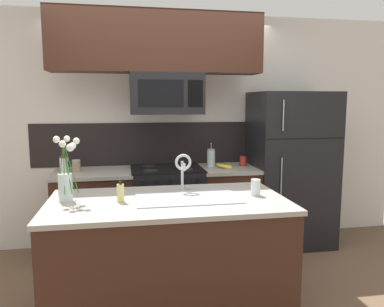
{
  "coord_description": "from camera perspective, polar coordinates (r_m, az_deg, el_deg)",
  "views": [
    {
      "loc": [
        -0.43,
        -3.02,
        1.62
      ],
      "look_at": [
        0.16,
        0.27,
        1.16
      ],
      "focal_mm": 35.0,
      "sensor_mm": 36.0,
      "label": 1
    }
  ],
  "objects": [
    {
      "name": "back_counter_left",
      "position": [
        4.11,
        -14.64,
        -8.89
      ],
      "size": [
        0.81,
        0.65,
        0.91
      ],
      "color": "#381E14",
      "rests_on": "ground"
    },
    {
      "name": "splash_band",
      "position": [
        4.3,
        -4.35,
        1.52
      ],
      "size": [
        2.91,
        0.01,
        0.48
      ],
      "primitive_type": "cube",
      "color": "black",
      "rests_on": "rear_partition"
    },
    {
      "name": "drinking_glass",
      "position": [
        2.92,
        9.66,
        -5.11
      ],
      "size": [
        0.07,
        0.07,
        0.13
      ],
      "color": "silver",
      "rests_on": "island_counter"
    },
    {
      "name": "kitchen_sink",
      "position": [
        2.82,
        -0.69,
        -8.2
      ],
      "size": [
        0.76,
        0.44,
        0.16
      ],
      "color": "#ADAFB5",
      "rests_on": "island_counter"
    },
    {
      "name": "flower_vase",
      "position": [
        2.84,
        -18.65,
        -3.75
      ],
      "size": [
        0.19,
        0.16,
        0.47
      ],
      "color": "silver",
      "rests_on": "island_counter"
    },
    {
      "name": "banana_bunch",
      "position": [
        4.06,
        5.08,
        -1.95
      ],
      "size": [
        0.19,
        0.16,
        0.08
      ],
      "color": "yellow",
      "rests_on": "back_counter_right"
    },
    {
      "name": "ground_plane",
      "position": [
        3.46,
        -1.96,
        -20.12
      ],
      "size": [
        10.0,
        10.0,
        0.0
      ],
      "primitive_type": "plane",
      "color": "brown"
    },
    {
      "name": "rear_partition",
      "position": [
        4.38,
        -0.53,
        3.63
      ],
      "size": [
        5.2,
        0.1,
        2.6
      ],
      "primitive_type": "cube",
      "color": "silver",
      "rests_on": "ground"
    },
    {
      "name": "refrigerator",
      "position": [
        4.42,
        14.67,
        -2.26
      ],
      "size": [
        0.88,
        0.74,
        1.73
      ],
      "color": "black",
      "rests_on": "ground"
    },
    {
      "name": "island_counter",
      "position": [
        2.93,
        -3.6,
        -15.58
      ],
      "size": [
        1.75,
        0.93,
        0.91
      ],
      "color": "#381E14",
      "rests_on": "ground"
    },
    {
      "name": "sink_faucet",
      "position": [
        2.97,
        -1.37,
        -2.1
      ],
      "size": [
        0.14,
        0.14,
        0.31
      ],
      "color": "#B7BABF",
      "rests_on": "island_counter"
    },
    {
      "name": "upper_cabinet_band",
      "position": [
        3.93,
        -5.35,
        16.48
      ],
      "size": [
        2.13,
        0.34,
        0.6
      ],
      "primitive_type": "cube",
      "color": "#381E14"
    },
    {
      "name": "microwave",
      "position": [
        3.93,
        -3.92,
        9.06
      ],
      "size": [
        0.74,
        0.4,
        0.42
      ],
      "color": "black"
    },
    {
      "name": "back_counter_right",
      "position": [
        4.24,
        5.42,
        -8.14
      ],
      "size": [
        0.62,
        0.65,
        0.91
      ],
      "color": "#381E14",
      "rests_on": "ground"
    },
    {
      "name": "coffee_tin",
      "position": [
        4.23,
        7.8,
        -1.15
      ],
      "size": [
        0.08,
        0.08,
        0.11
      ],
      "primitive_type": "cylinder",
      "color": "#B22D23",
      "rests_on": "back_counter_right"
    },
    {
      "name": "dish_soap_bottle",
      "position": [
        2.73,
        -10.83,
        -5.88
      ],
      "size": [
        0.06,
        0.05,
        0.16
      ],
      "color": "#DBCC75",
      "rests_on": "island_counter"
    },
    {
      "name": "storage_jar_tall",
      "position": [
        4.05,
        -18.94,
        -1.54
      ],
      "size": [
        0.08,
        0.08,
        0.16
      ],
      "color": "silver",
      "rests_on": "back_counter_left"
    },
    {
      "name": "storage_jar_medium",
      "position": [
        4.05,
        -17.23,
        -1.76
      ],
      "size": [
        0.09,
        0.09,
        0.12
      ],
      "color": "#997F5B",
      "rests_on": "back_counter_left"
    },
    {
      "name": "stove_range",
      "position": [
        4.11,
        -3.79,
        -8.54
      ],
      "size": [
        0.76,
        0.64,
        0.93
      ],
      "color": "black",
      "rests_on": "ground"
    },
    {
      "name": "french_press",
      "position": [
        4.14,
        2.92,
        -0.67
      ],
      "size": [
        0.09,
        0.09,
        0.27
      ],
      "color": "silver",
      "rests_on": "back_counter_right"
    }
  ]
}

